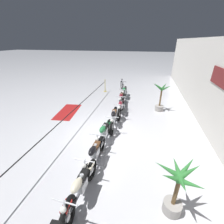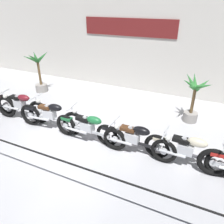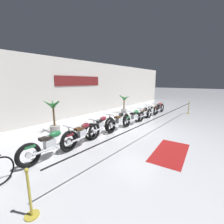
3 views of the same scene
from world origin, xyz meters
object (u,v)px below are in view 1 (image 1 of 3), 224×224
motorcycle_maroon_2 (121,107)px  motorcycle_black_5 (95,154)px  motorcycle_black_3 (114,118)px  motorcycle_cream_6 (81,188)px  potted_palm_left_of_row (177,189)px  bicycle (122,86)px  floor_banner (68,112)px  motorcycle_green_0 (124,93)px  motorcycle_green_4 (104,133)px  potted_palm_right_of_row (160,99)px  motorcycle_maroon_1 (121,99)px  stanchion_far_left (83,104)px

motorcycle_maroon_2 → motorcycle_black_5: bearing=-2.8°
motorcycle_black_3 → motorcycle_cream_6: 4.10m
motorcycle_maroon_2 → potted_palm_left_of_row: potted_palm_left_of_row is taller
motorcycle_maroon_2 → motorcycle_black_3: bearing=-5.1°
motorcycle_cream_6 → bicycle: (-10.25, -0.56, -0.05)m
motorcycle_cream_6 → motorcycle_black_3: bearing=179.7°
motorcycle_cream_6 → floor_banner: bearing=-148.4°
motorcycle_green_0 → motorcycle_maroon_2: motorcycle_green_0 is taller
motorcycle_green_4 → bicycle: bicycle is taller
motorcycle_black_5 → motorcycle_cream_6: motorcycle_cream_6 is taller
motorcycle_cream_6 → potted_palm_right_of_row: (-6.63, 2.40, 0.35)m
motorcycle_maroon_2 → potted_palm_right_of_row: size_ratio=1.22×
motorcycle_maroon_2 → potted_palm_left_of_row: 5.73m
motorcycle_maroon_1 → potted_palm_right_of_row: (0.15, 2.47, 0.32)m
motorcycle_green_0 → motorcycle_cream_6: motorcycle_green_0 is taller
motorcycle_maroon_2 → motorcycle_green_4: motorcycle_maroon_2 is taller
motorcycle_black_5 → potted_palm_left_of_row: 2.74m
motorcycle_maroon_1 → motorcycle_green_0: bearing=-179.8°
motorcycle_maroon_2 → floor_banner: bearing=-84.6°
motorcycle_maroon_2 → motorcycle_green_0: bearing=-175.5°
motorcycle_black_5 → potted_palm_right_of_row: potted_palm_right_of_row is taller
motorcycle_maroon_1 → potted_palm_left_of_row: (6.57, 2.47, 0.36)m
motorcycle_cream_6 → potted_palm_right_of_row: potted_palm_right_of_row is taller
potted_palm_right_of_row → stanchion_far_left: size_ratio=0.15×
motorcycle_green_0 → motorcycle_maroon_1: bearing=0.2°
motorcycle_black_3 → stanchion_far_left: (-0.80, -1.99, 0.29)m
potted_palm_left_of_row → motorcycle_cream_6: bearing=-84.9°
motorcycle_green_4 → stanchion_far_left: bearing=-140.0°
potted_palm_left_of_row → stanchion_far_left: 6.41m
motorcycle_green_0 → bicycle: bicycle is taller
motorcycle_green_0 → motorcycle_maroon_2: 2.73m
motorcycle_black_3 → potted_palm_right_of_row: bearing=136.8°
bicycle → potted_palm_left_of_row: bearing=16.5°
motorcycle_maroon_2 → potted_palm_right_of_row: 2.57m
motorcycle_maroon_2 → potted_palm_right_of_row: potted_palm_right_of_row is taller
stanchion_far_left → potted_palm_right_of_row: bearing=111.7°
bicycle → potted_palm_right_of_row: bearing=39.3°
potted_palm_right_of_row → floor_banner: bearing=-75.0°
motorcycle_green_0 → stanchion_far_left: size_ratio=0.19×
motorcycle_green_4 → potted_palm_left_of_row: potted_palm_left_of_row is taller
motorcycle_green_0 → motorcycle_green_4: motorcycle_green_0 is taller
motorcycle_green_4 → motorcycle_black_3: bearing=175.2°
motorcycle_black_3 → motorcycle_black_5: size_ratio=1.02×
potted_palm_left_of_row → motorcycle_green_0: bearing=-162.7°
motorcycle_green_0 → floor_banner: (3.04, -3.10, -0.47)m
motorcycle_cream_6 → floor_banner: 6.06m
motorcycle_black_5 → potted_palm_right_of_row: (-5.30, 2.46, 0.34)m
motorcycle_black_3 → stanchion_far_left: 2.16m
motorcycle_green_0 → potted_palm_left_of_row: size_ratio=1.41×
potted_palm_right_of_row → stanchion_far_left: (1.74, -4.37, -0.04)m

